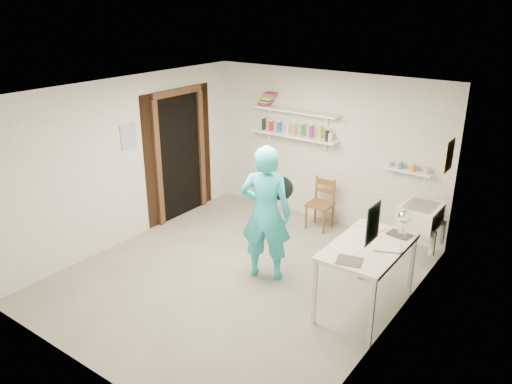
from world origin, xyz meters
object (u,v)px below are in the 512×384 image
Objects in this scene: desk_lamp at (405,217)px; wooden_chair at (320,205)px; wall_clock at (281,188)px; man at (266,213)px; belfast_sink at (420,216)px; work_table at (366,277)px.

wooden_chair is at bearing 146.32° from desk_lamp.
man is at bearing -134.07° from wall_clock.
man is at bearing -85.72° from wooden_chair.
man reaches higher than wall_clock.
wall_clock is 2.04× the size of desk_lamp.
man is at bearing -134.67° from belfast_sink.
man is at bearing -160.53° from desk_lamp.
work_table is at bearing 160.26° from man.
work_table is at bearing -47.85° from wooden_chair.
man is 5.56× the size of wall_clock.
wooden_chair is at bearing 132.49° from work_table.
belfast_sink is 0.75× the size of wooden_chair.
wooden_chair is 0.64× the size of work_table.
work_table is 0.83m from desk_lamp.
desk_lamp is (1.56, 0.55, 0.17)m from man.
desk_lamp is at bearing 177.43° from man.
man is at bearing -177.71° from work_table.
belfast_sink is 0.34× the size of man.
belfast_sink is 3.85× the size of desk_lamp.
wall_clock reaches higher than work_table.
wooden_chair is (-1.60, 0.20, -0.30)m from belfast_sink.
wall_clock is 0.26× the size of work_table.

